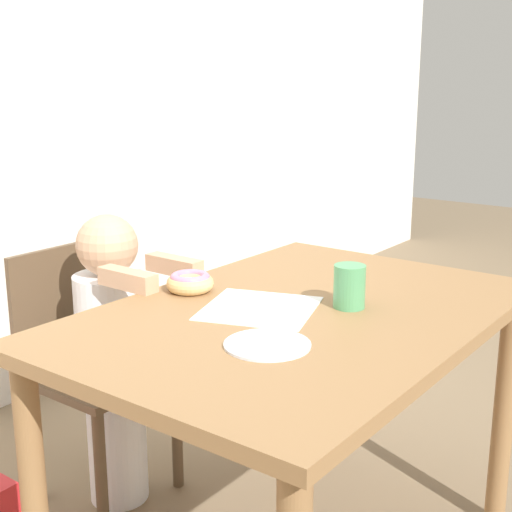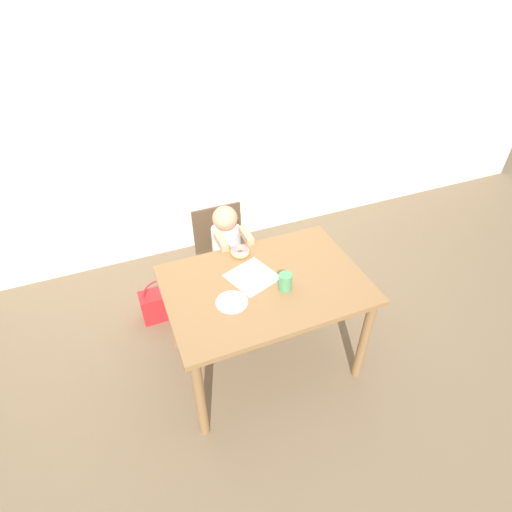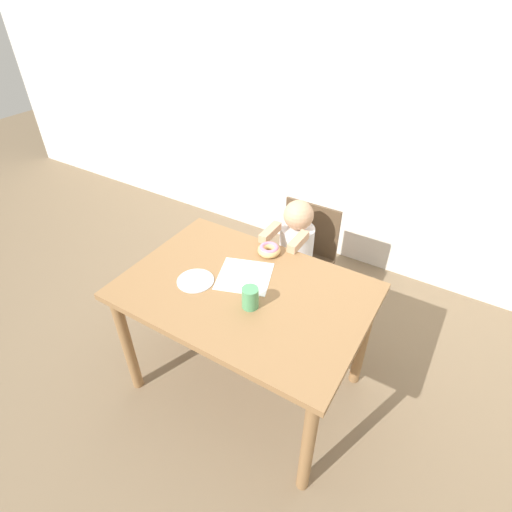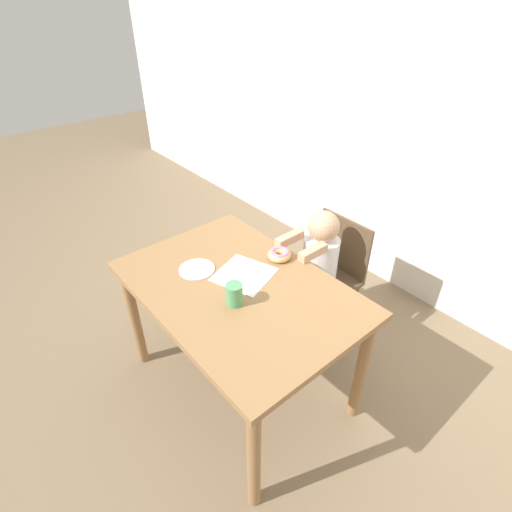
% 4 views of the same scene
% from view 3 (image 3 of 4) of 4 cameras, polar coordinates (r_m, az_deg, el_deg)
% --- Properties ---
extents(ground_plane, '(12.00, 12.00, 0.00)m').
position_cam_3_polar(ground_plane, '(2.56, -1.33, -17.48)').
color(ground_plane, '#7A664C').
extents(wall_back, '(8.00, 0.05, 2.50)m').
position_cam_3_polar(wall_back, '(3.02, 15.30, 19.83)').
color(wall_back, silver).
rests_on(wall_back, ground_plane).
extents(dining_table, '(1.22, 0.84, 0.76)m').
position_cam_3_polar(dining_table, '(2.06, -1.59, -6.85)').
color(dining_table, olive).
rests_on(dining_table, ground_plane).
extents(chair, '(0.39, 0.37, 0.80)m').
position_cam_3_polar(chair, '(2.73, 6.51, -0.64)').
color(chair, brown).
rests_on(chair, ground_plane).
extents(child_figure, '(0.23, 0.38, 0.93)m').
position_cam_3_polar(child_figure, '(2.62, 5.57, -0.78)').
color(child_figure, white).
rests_on(child_figure, ground_plane).
extents(donut, '(0.13, 0.13, 0.05)m').
position_cam_3_polar(donut, '(2.20, 1.87, 0.94)').
color(donut, '#DBB270').
rests_on(donut, dining_table).
extents(napkin, '(0.34, 0.34, 0.00)m').
position_cam_3_polar(napkin, '(2.06, -1.65, -2.87)').
color(napkin, white).
rests_on(napkin, dining_table).
extents(handbag, '(0.33, 0.16, 0.38)m').
position_cam_3_polar(handbag, '(3.09, -3.39, -2.16)').
color(handbag, red).
rests_on(handbag, ground_plane).
extents(cup, '(0.08, 0.08, 0.11)m').
position_cam_3_polar(cup, '(1.86, -0.83, -5.99)').
color(cup, '#519E66').
rests_on(cup, dining_table).
extents(plate, '(0.19, 0.19, 0.01)m').
position_cam_3_polar(plate, '(2.05, -8.64, -3.51)').
color(plate, silver).
rests_on(plate, dining_table).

